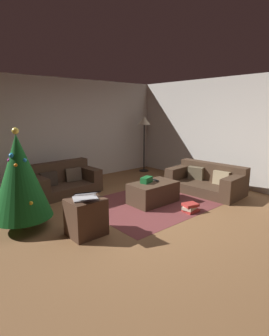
{
  "coord_description": "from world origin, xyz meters",
  "views": [
    {
      "loc": [
        -2.85,
        -3.19,
        1.84
      ],
      "look_at": [
        0.39,
        0.56,
        0.75
      ],
      "focal_mm": 28.48,
      "sensor_mm": 36.0,
      "label": 1
    }
  ],
  "objects_px": {
    "couch_left": "(62,181)",
    "corner_lamp": "(144,125)",
    "couch_right": "(207,181)",
    "ottoman": "(153,193)",
    "side_table": "(86,217)",
    "laptop": "(86,197)",
    "christmas_tree": "(20,177)",
    "book_stack": "(190,208)",
    "gift_box": "(147,180)",
    "tv_remote": "(155,180)"
  },
  "relations": [
    {
      "from": "tv_remote",
      "to": "side_table",
      "type": "relative_size",
      "value": 0.29
    },
    {
      "from": "laptop",
      "to": "ottoman",
      "type": "bearing_deg",
      "value": 13.15
    },
    {
      "from": "ottoman",
      "to": "tv_remote",
      "type": "distance_m",
      "value": 0.27
    },
    {
      "from": "couch_right",
      "to": "tv_remote",
      "type": "relative_size",
      "value": 10.54
    },
    {
      "from": "couch_right",
      "to": "book_stack",
      "type": "relative_size",
      "value": 5.47
    },
    {
      "from": "side_table",
      "to": "corner_lamp",
      "type": "height_order",
      "value": "corner_lamp"
    },
    {
      "from": "ottoman",
      "to": "side_table",
      "type": "height_order",
      "value": "side_table"
    },
    {
      "from": "gift_box",
      "to": "ottoman",
      "type": "bearing_deg",
      "value": -39.15
    },
    {
      "from": "couch_left",
      "to": "couch_right",
      "type": "height_order",
      "value": "couch_left"
    },
    {
      "from": "side_table",
      "to": "corner_lamp",
      "type": "bearing_deg",
      "value": 35.86
    },
    {
      "from": "couch_left",
      "to": "corner_lamp",
      "type": "height_order",
      "value": "corner_lamp"
    },
    {
      "from": "book_stack",
      "to": "corner_lamp",
      "type": "height_order",
      "value": "corner_lamp"
    },
    {
      "from": "tv_remote",
      "to": "side_table",
      "type": "bearing_deg",
      "value": -159.0
    },
    {
      "from": "tv_remote",
      "to": "gift_box",
      "type": "bearing_deg",
      "value": -173.72
    },
    {
      "from": "side_table",
      "to": "laptop",
      "type": "distance_m",
      "value": 0.34
    },
    {
      "from": "couch_left",
      "to": "corner_lamp",
      "type": "relative_size",
      "value": 0.94
    },
    {
      "from": "couch_right",
      "to": "laptop",
      "type": "height_order",
      "value": "laptop"
    },
    {
      "from": "laptop",
      "to": "gift_box",
      "type": "bearing_deg",
      "value": 16.69
    },
    {
      "from": "book_stack",
      "to": "corner_lamp",
      "type": "xyz_separation_m",
      "value": [
        1.62,
        3.0,
        1.32
      ]
    },
    {
      "from": "gift_box",
      "to": "side_table",
      "type": "relative_size",
      "value": 0.46
    },
    {
      "from": "gift_box",
      "to": "corner_lamp",
      "type": "xyz_separation_m",
      "value": [
        1.89,
        2.11,
        0.93
      ]
    },
    {
      "from": "tv_remote",
      "to": "laptop",
      "type": "xyz_separation_m",
      "value": [
        -1.91,
        -0.49,
        0.19
      ]
    },
    {
      "from": "couch_right",
      "to": "corner_lamp",
      "type": "xyz_separation_m",
      "value": [
        0.32,
        2.47,
        1.16
      ]
    },
    {
      "from": "christmas_tree",
      "to": "side_table",
      "type": "relative_size",
      "value": 2.83
    },
    {
      "from": "ottoman",
      "to": "christmas_tree",
      "type": "distance_m",
      "value": 2.52
    },
    {
      "from": "christmas_tree",
      "to": "gift_box",
      "type": "bearing_deg",
      "value": -10.0
    },
    {
      "from": "gift_box",
      "to": "tv_remote",
      "type": "height_order",
      "value": "gift_box"
    },
    {
      "from": "gift_box",
      "to": "couch_left",
      "type": "bearing_deg",
      "value": 119.97
    },
    {
      "from": "tv_remote",
      "to": "christmas_tree",
      "type": "distance_m",
      "value": 2.59
    },
    {
      "from": "tv_remote",
      "to": "side_table",
      "type": "xyz_separation_m",
      "value": [
        -1.89,
        -0.43,
        -0.15
      ]
    },
    {
      "from": "ottoman",
      "to": "corner_lamp",
      "type": "height_order",
      "value": "corner_lamp"
    },
    {
      "from": "christmas_tree",
      "to": "book_stack",
      "type": "relative_size",
      "value": 5.14
    },
    {
      "from": "laptop",
      "to": "book_stack",
      "type": "bearing_deg",
      "value": -11.35
    },
    {
      "from": "ottoman",
      "to": "christmas_tree",
      "type": "height_order",
      "value": "christmas_tree"
    },
    {
      "from": "side_table",
      "to": "christmas_tree",
      "type": "bearing_deg",
      "value": 127.12
    },
    {
      "from": "christmas_tree",
      "to": "couch_right",
      "type": "bearing_deg",
      "value": -11.09
    },
    {
      "from": "christmas_tree",
      "to": "laptop",
      "type": "relative_size",
      "value": 3.0
    },
    {
      "from": "couch_left",
      "to": "gift_box",
      "type": "distance_m",
      "value": 1.99
    },
    {
      "from": "gift_box",
      "to": "laptop",
      "type": "xyz_separation_m",
      "value": [
        -1.67,
        -0.5,
        0.14
      ]
    },
    {
      "from": "tv_remote",
      "to": "book_stack",
      "type": "relative_size",
      "value": 0.52
    },
    {
      "from": "gift_box",
      "to": "book_stack",
      "type": "bearing_deg",
      "value": -73.18
    },
    {
      "from": "christmas_tree",
      "to": "side_table",
      "type": "bearing_deg",
      "value": -52.88
    },
    {
      "from": "couch_left",
      "to": "laptop",
      "type": "height_order",
      "value": "laptop"
    },
    {
      "from": "couch_left",
      "to": "tv_remote",
      "type": "distance_m",
      "value": 2.12
    },
    {
      "from": "couch_left",
      "to": "couch_right",
      "type": "xyz_separation_m",
      "value": [
        2.55,
        -2.06,
        -0.02
      ]
    },
    {
      "from": "ottoman",
      "to": "corner_lamp",
      "type": "bearing_deg",
      "value": 51.01
    },
    {
      "from": "gift_box",
      "to": "side_table",
      "type": "height_order",
      "value": "side_table"
    },
    {
      "from": "couch_right",
      "to": "side_table",
      "type": "height_order",
      "value": "couch_right"
    },
    {
      "from": "couch_right",
      "to": "corner_lamp",
      "type": "distance_m",
      "value": 2.74
    },
    {
      "from": "tv_remote",
      "to": "corner_lamp",
      "type": "relative_size",
      "value": 0.1
    }
  ]
}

